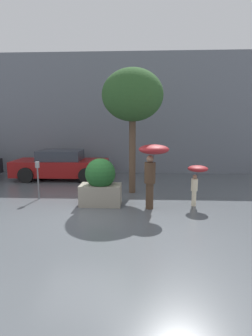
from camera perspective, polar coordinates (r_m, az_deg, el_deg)
The scene contains 8 objects.
ground_plane at distance 7.66m, azimuth -9.57°, elevation -9.71°, with size 40.00×40.00×0.00m, color #51565B.
building_facade at distance 13.66m, azimuth -4.04°, elevation 11.60°, with size 18.00×0.30×6.00m.
planter_box at distance 8.17m, azimuth -5.58°, elevation -3.11°, with size 1.27×0.94×1.47m.
person_adult at distance 7.60m, azimuth 5.77°, elevation 1.64°, with size 0.87×0.87×1.93m.
person_child at distance 8.28m, azimuth 15.17°, elevation -1.30°, with size 0.61×0.61×1.27m.
parked_car_near at distance 12.41m, azimuth -13.93°, elevation 0.55°, with size 4.26×1.99×1.33m.
street_tree at distance 9.51m, azimuth 1.43°, elevation 15.37°, with size 2.16×2.16×4.43m.
parking_meter at distance 9.21m, azimuth -18.68°, elevation -0.92°, with size 0.14×0.14×1.28m.
Camera 1 is at (1.60, -7.06, 2.51)m, focal length 28.00 mm.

